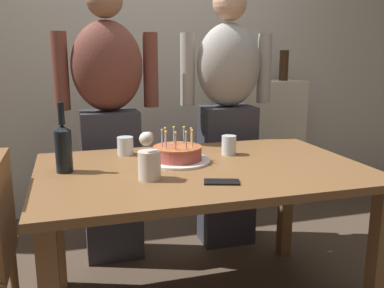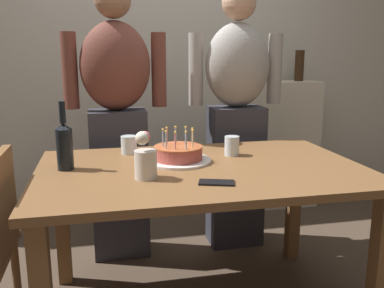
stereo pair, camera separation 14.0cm
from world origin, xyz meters
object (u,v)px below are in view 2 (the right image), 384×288
water_glass_far (232,146)px  water_glass_near (129,145)px  person_man_bearded (117,118)px  person_woman_cardigan (236,114)px  birthday_cake (178,155)px  wine_bottle (64,145)px  cell_phone (216,183)px  flower_vase (145,158)px

water_glass_far → water_glass_near: bearing=163.6°
person_man_bearded → person_woman_cardigan: size_ratio=1.00×
birthday_cake → person_man_bearded: 0.66m
wine_bottle → water_glass_far: bearing=6.7°
birthday_cake → person_woman_cardigan: person_woman_cardigan is taller
water_glass_near → water_glass_far: water_glass_far is taller
water_glass_near → water_glass_far: bearing=-16.4°
cell_phone → flower_vase: flower_vase is taller
birthday_cake → wine_bottle: bearing=-177.1°
birthday_cake → water_glass_far: 0.30m
birthday_cake → flower_vase: flower_vase is taller
cell_phone → person_woman_cardigan: size_ratio=0.09×
birthday_cake → flower_vase: 0.31m
flower_vase → person_woman_cardigan: bearing=51.2°
water_glass_far → person_woman_cardigan: person_woman_cardigan is taller
wine_bottle → person_woman_cardigan: 1.19m
flower_vase → person_man_bearded: 0.84m
wine_bottle → person_woman_cardigan: bearing=31.5°
water_glass_far → cell_phone: 0.49m
water_glass_near → wine_bottle: bearing=-140.6°
water_glass_far → wine_bottle: (-0.82, -0.10, 0.07)m
wine_bottle → cell_phone: 0.71m
cell_phone → person_man_bearded: bearing=127.9°
birthday_cake → water_glass_near: (-0.22, 0.22, 0.01)m
cell_phone → person_man_bearded: (-0.35, 0.97, 0.13)m
birthday_cake → person_woman_cardigan: (0.49, 0.59, 0.10)m
birthday_cake → person_woman_cardigan: size_ratio=0.19×
cell_phone → flower_vase: bearing=172.3°
birthday_cake → water_glass_near: bearing=135.0°
birthday_cake → person_man_bearded: person_man_bearded is taller
birthday_cake → water_glass_near: birthday_cake is taller
water_glass_near → wine_bottle: 0.40m
water_glass_near → flower_vase: (0.04, -0.46, 0.04)m
water_glass_far → person_man_bearded: (-0.56, 0.52, 0.08)m
cell_phone → person_woman_cardigan: 1.05m
wine_bottle → person_man_bearded: person_man_bearded is taller
birthday_cake → wine_bottle: 0.53m
birthday_cake → flower_vase: bearing=-127.3°
water_glass_near → wine_bottle: (-0.30, -0.25, 0.07)m
wine_bottle → birthday_cake: bearing=2.9°
flower_vase → person_woman_cardigan: 1.07m
water_glass_far → person_woman_cardigan: size_ratio=0.06×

